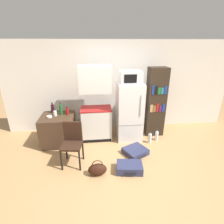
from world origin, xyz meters
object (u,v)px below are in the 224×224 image
Objects in this scene: bottle_milk_white at (55,113)px; handbag at (97,169)px; water_bottle_middle at (157,136)px; bottle_wine_dark at (53,108)px; suitcase_small_flat at (135,151)px; microwave at (131,77)px; kitchen_hutch at (96,107)px; bottle_ketchup_red at (67,111)px; water_bottle_front at (150,138)px; chair at (72,140)px; bowl at (49,117)px; refrigerator at (129,112)px; bottle_green_tall at (61,109)px; side_table at (59,129)px; suitcase_large_flat at (129,167)px; bookshelf at (156,102)px.

bottle_milk_white is 0.45× the size of handbag.
handbag is 1.95m from water_bottle_middle.
bottle_wine_dark is 2.31m from suitcase_small_flat.
kitchen_hutch is at bearing 175.90° from microwave.
bottle_wine_dark is at bearing 124.34° from handbag.
bottle_ketchup_red is (-0.71, -0.07, -0.06)m from kitchen_hutch.
microwave is 1.61× the size of water_bottle_front.
suitcase_small_flat is at bearing -137.77° from water_bottle_front.
bowl is at bearing 134.83° from chair.
bottle_wine_dark is at bearing 174.79° from refrigerator.
bowl is at bearing -148.31° from bottle_green_tall.
microwave is 0.81× the size of suitcase_small_flat.
bottle_milk_white is 1.24× the size of bowl.
side_table is 2.53m from water_bottle_middle.
suitcase_small_flat is at bearing -89.38° from microwave.
water_bottle_front is at bearing 61.38° from suitcase_large_flat.
handbag is at bearing -122.56° from refrigerator.
chair is at bearing 158.66° from suitcase_small_flat.
bottle_wine_dark is at bearing 146.00° from suitcase_large_flat.
water_bottle_middle is at bearing -6.58° from bottle_green_tall.
kitchen_hutch is 6.08× the size of bottle_green_tall.
bottle_wine_dark is 0.43m from bottle_ketchup_red.
kitchen_hutch reaches higher than chair.
handbag is (1.06, -1.56, -0.72)m from bottle_wine_dark.
chair is at bearing -52.83° from bowl.
bookshelf is 2.68m from bottle_wine_dark.
bottle_milk_white is 0.52× the size of water_bottle_middle.
water_bottle_front is at bearing -5.26° from bowl.
bottle_milk_white is at bearing 148.69° from suitcase_large_flat.
side_table reaches higher than handbag.
chair is (0.19, -0.91, -0.28)m from bottle_ketchup_red.
microwave reaches higher than suitcase_large_flat.
side_table is 0.88× the size of chair.
bottle_green_tall is at bearing 117.55° from chair.
bottle_ketchup_red is 0.34× the size of suitcase_small_flat.
refrigerator is 1.64× the size of chair.
suitcase_small_flat is at bearing 73.30° from suitcase_large_flat.
kitchen_hutch is 7.04× the size of bottle_wine_dark.
chair reaches higher than water_bottle_front.
suitcase_large_flat is (1.73, -1.22, -0.67)m from bowl.
refrigerator is at bearing 2.20° from side_table.
bottle_wine_dark is at bearing 84.65° from bowl.
kitchen_hutch is 3.46× the size of suitcase_large_flat.
side_table is 2.57× the size of water_bottle_middle.
handbag is (-0.88, -1.38, -1.50)m from microwave.
bottle_green_tall is (-1.71, 0.03, 0.12)m from refrigerator.
microwave is 1.67m from water_bottle_middle.
handbag is at bearing -122.58° from microwave.
side_table is 1.55× the size of microwave.
bookshelf is 5.84× the size of bottle_green_tall.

